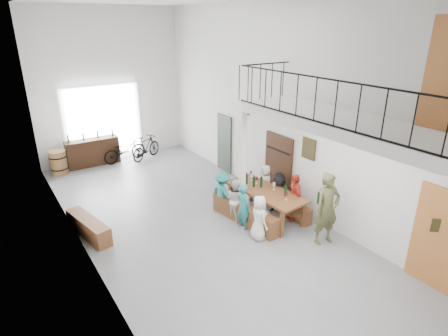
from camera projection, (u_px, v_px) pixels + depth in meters
floor at (192, 220)px, 10.01m from camera, size 12.00×12.00×0.00m
room_walls at (188, 86)px, 8.70m from camera, size 12.00×12.00×12.00m
gateway_portal at (104, 124)px, 13.89m from camera, size 2.80×0.08×2.80m
right_wall_decor at (321, 160)px, 9.32m from camera, size 0.07×8.28×5.07m
balcony at (350, 128)px, 7.52m from camera, size 1.52×5.62×4.00m
tasting_table at (265, 193)px, 9.91m from camera, size 1.13×2.36×0.79m
bench_inner at (245, 214)px, 9.80m from camera, size 0.61×2.22×0.50m
bench_wall at (283, 205)px, 10.35m from camera, size 0.31×1.91×0.44m
tableware at (260, 182)px, 10.06m from camera, size 0.51×1.71×0.35m
side_bench at (89, 227)px, 9.20m from camera, size 0.69×1.71×0.47m
oak_barrel at (58, 162)px, 12.88m from camera, size 0.57×0.57×0.84m
serving_counter at (93, 152)px, 13.69m from camera, size 1.86×0.54×0.98m
counter_bottles at (91, 135)px, 13.47m from camera, size 1.61×0.16×0.28m
guest_left_a at (259, 218)px, 8.95m from camera, size 0.44×0.60×1.14m
guest_left_b at (243, 206)px, 9.45m from camera, size 0.30×0.45×1.20m
guest_left_c at (236, 199)px, 9.87m from camera, size 0.47×0.58×1.15m
guest_left_d at (223, 193)px, 10.24m from camera, size 0.51×0.80×1.16m
guest_right_a at (294, 197)px, 9.82m from camera, size 0.57×0.83×1.30m
guest_right_b at (278, 192)px, 10.27m from camera, size 0.73×1.12×1.16m
guest_right_c at (265, 183)px, 10.88m from camera, size 0.43×0.59×1.13m
host_standing at (327, 209)px, 8.71m from camera, size 0.72×0.55×1.77m
potted_plant at (257, 188)px, 11.44m from camera, size 0.43×0.40×0.40m
bicycle_near at (125, 150)px, 14.06m from camera, size 1.75×0.84×0.88m
bicycle_far at (146, 147)px, 14.28m from camera, size 1.55×1.10×0.92m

